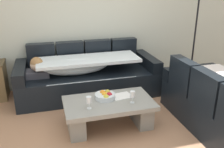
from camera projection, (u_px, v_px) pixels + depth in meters
ground_plane at (125, 145)px, 3.04m from camera, size 14.00×14.00×0.00m
back_wall at (89, 13)px, 4.50m from camera, size 9.00×0.10×2.70m
couch_along_wall at (86, 76)px, 4.34m from camera, size 2.40×0.92×0.88m
coffee_table at (109, 110)px, 3.38m from camera, size 1.20×0.68×0.38m
fruit_bowl at (105, 96)px, 3.39m from camera, size 0.28×0.28×0.10m
wine_glass_near_left at (89, 100)px, 3.09m from camera, size 0.07×0.07×0.17m
wine_glass_near_right at (132, 95)px, 3.25m from camera, size 0.07×0.07×0.17m
open_magazine at (122, 96)px, 3.46m from camera, size 0.31×0.25×0.01m
floor_lamp at (195, 27)px, 4.50m from camera, size 0.33×0.31×1.95m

